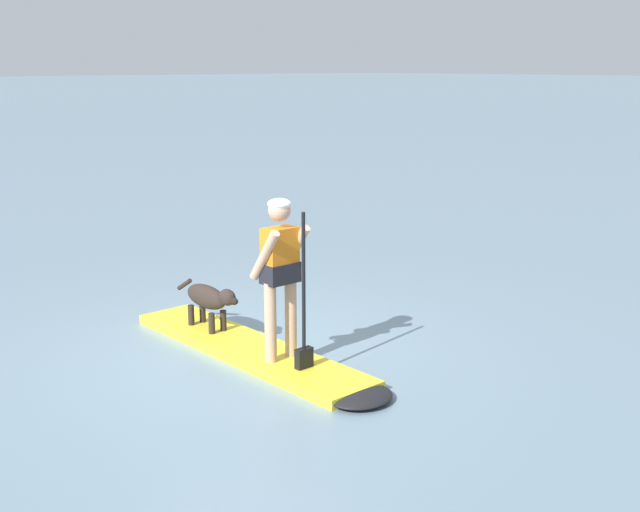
{
  "coord_description": "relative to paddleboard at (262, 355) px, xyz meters",
  "views": [
    {
      "loc": [
        6.56,
        -4.68,
        2.97
      ],
      "look_at": [
        0.0,
        1.0,
        0.9
      ],
      "focal_mm": 45.29,
      "sensor_mm": 36.0,
      "label": 1
    }
  ],
  "objects": [
    {
      "name": "ground_plane",
      "position": [
        -0.23,
        -0.0,
        -0.05
      ],
      "size": [
        400.0,
        400.0,
        0.0
      ],
      "primitive_type": "plane",
      "color": "slate"
    },
    {
      "name": "dog",
      "position": [
        -0.93,
        -0.02,
        0.4
      ],
      "size": [
        1.14,
        0.23,
        0.53
      ],
      "color": "#2D231E",
      "rests_on": "paddleboard"
    },
    {
      "name": "paddleboard",
      "position": [
        0.0,
        0.0,
        0.0
      ],
      "size": [
        3.62,
        0.74,
        0.1
      ],
      "color": "yellow",
      "rests_on": "ground_plane"
    },
    {
      "name": "person_paddler",
      "position": [
        0.33,
        0.01,
        0.99
      ],
      "size": [
        0.6,
        0.48,
        1.62
      ],
      "color": "tan",
      "rests_on": "paddleboard"
    }
  ]
}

